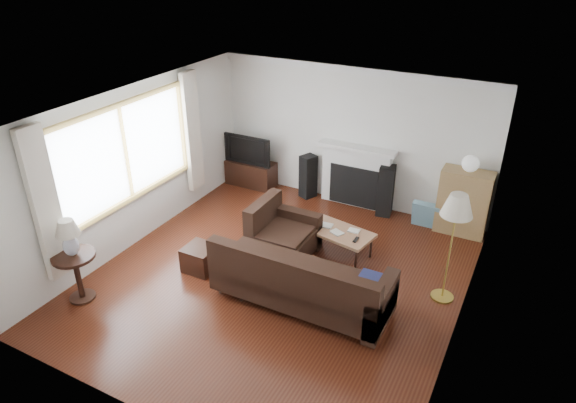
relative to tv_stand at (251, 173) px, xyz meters
The scene contains 17 objects.
room 3.34m from the tv_stand, 51.75° to the right, with size 5.10×5.60×2.54m.
window 3.04m from the tv_stand, 100.07° to the right, with size 0.12×2.74×1.54m, color olive.
curtain_near 4.40m from the tv_stand, 95.81° to the right, with size 0.10×0.35×2.10m, color silver.
curtain_far 1.71m from the tv_stand, 110.00° to the right, with size 0.10×0.35×2.10m, color silver.
fireplace 2.15m from the tv_stand, ahead, with size 1.40×0.26×1.15m, color white.
tv_stand is the anchor object (origin of this frame).
television 0.53m from the tv_stand, ahead, with size 0.99×0.13×0.57m, color black.
speaker_left 1.24m from the tv_stand, ahead, with size 0.23×0.28×0.83m, color black.
speaker_right 2.73m from the tv_stand, ahead, with size 0.25×0.30×0.91m, color black.
bookshelf 4.05m from the tv_stand, ahead, with size 0.80×0.38×1.11m, color #997747.
globe_lamp 4.16m from the tv_stand, ahead, with size 0.27×0.27×0.27m, color white.
sectional_sofa 3.82m from the tv_stand, 48.63° to the right, with size 2.57×1.88×0.83m, color black.
coffee_table 2.91m from the tv_stand, 31.32° to the right, with size 1.04×0.57×0.41m, color #A16E4D.
footstool 2.98m from the tv_stand, 73.34° to the right, with size 0.44×0.44×0.37m, color black.
floor_lamp 4.62m from the tv_stand, 24.14° to the right, with size 0.41×0.41×1.58m, color #AD943C.
side_table 4.18m from the tv_stand, 92.46° to the right, with size 0.56×0.56×0.70m, color black.
table_lamp 4.24m from the tv_stand, 92.46° to the right, with size 0.32×0.32×0.51m, color silver.
Camera 1 is at (2.95, -5.36, 4.43)m, focal length 32.00 mm.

